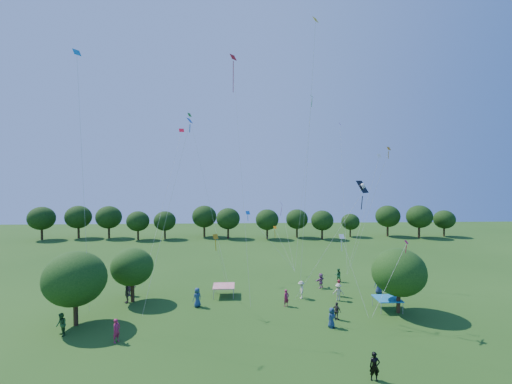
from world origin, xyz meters
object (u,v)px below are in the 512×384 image
(man_in_black, at_px, (375,366))
(red_high_kite, at_px, (236,101))
(near_tree_north, at_px, (132,267))
(tent_red_stripe, at_px, (224,286))
(tent_blue, at_px, (387,299))
(pirate_kite, at_px, (361,188))
(near_tree_east, at_px, (399,272))
(near_tree_west, at_px, (75,279))

(man_in_black, distance_m, red_high_kite, 24.89)
(near_tree_north, relative_size, tent_red_stripe, 2.42)
(tent_blue, xyz_separation_m, man_in_black, (-5.60, -10.92, -0.19))
(man_in_black, height_order, pirate_kite, pirate_kite)
(near_tree_north, height_order, near_tree_east, near_tree_east)
(tent_red_stripe, relative_size, man_in_black, 1.29)
(near_tree_west, distance_m, near_tree_east, 27.95)
(pirate_kite, bearing_deg, near_tree_west, 179.39)
(near_tree_west, distance_m, tent_blue, 27.44)
(near_tree_east, relative_size, tent_blue, 2.66)
(near_tree_north, height_order, tent_red_stripe, near_tree_north)
(near_tree_west, distance_m, pirate_kite, 24.94)
(red_high_kite, bearing_deg, man_in_black, -58.85)
(near_tree_east, xyz_separation_m, tent_red_stripe, (-16.01, 5.27, -2.67))
(near_tree_west, xyz_separation_m, tent_blue, (27.22, 2.07, -2.86))
(near_tree_north, height_order, red_high_kite, red_high_kite)
(tent_red_stripe, xyz_separation_m, man_in_black, (9.71, -15.45, -0.19))
(near_tree_north, bearing_deg, near_tree_east, -9.18)
(near_tree_west, distance_m, near_tree_north, 6.15)
(tent_blue, relative_size, man_in_black, 1.29)
(near_tree_east, height_order, pirate_kite, pirate_kite)
(near_tree_east, xyz_separation_m, tent_blue, (-0.70, 0.74, -2.67))
(tent_blue, relative_size, red_high_kite, 0.09)
(tent_blue, height_order, pirate_kite, pirate_kite)
(tent_blue, xyz_separation_m, pirate_kite, (-3.41, -2.32, 10.28))
(near_tree_west, bearing_deg, man_in_black, -22.26)
(man_in_black, height_order, red_high_kite, red_high_kite)
(near_tree_east, distance_m, red_high_kite, 22.06)
(near_tree_north, distance_m, man_in_black, 23.58)
(near_tree_west, relative_size, man_in_black, 3.61)
(near_tree_west, height_order, tent_blue, near_tree_west)
(near_tree_north, relative_size, pirate_kite, 0.50)
(near_tree_west, relative_size, tent_red_stripe, 2.79)
(near_tree_west, xyz_separation_m, tent_red_stripe, (11.91, 6.60, -2.86))
(near_tree_north, distance_m, pirate_kite, 22.96)
(tent_red_stripe, distance_m, red_high_kite, 18.80)
(near_tree_east, height_order, tent_blue, near_tree_east)
(man_in_black, bearing_deg, tent_blue, 68.93)
(tent_red_stripe, distance_m, man_in_black, 18.24)
(tent_red_stripe, relative_size, pirate_kite, 0.21)
(man_in_black, distance_m, pirate_kite, 13.72)
(tent_blue, bearing_deg, near_tree_west, -175.65)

